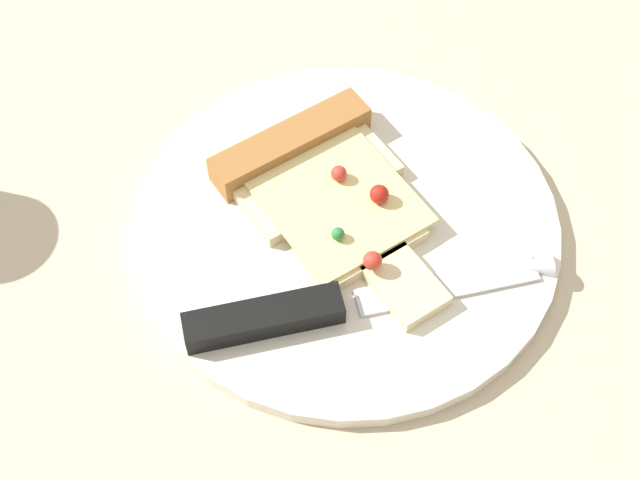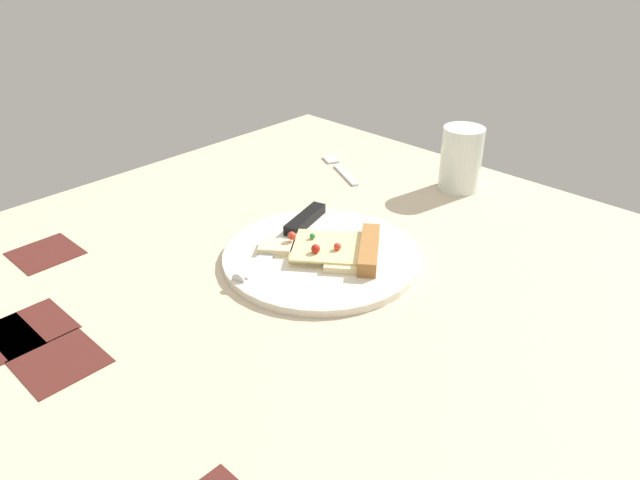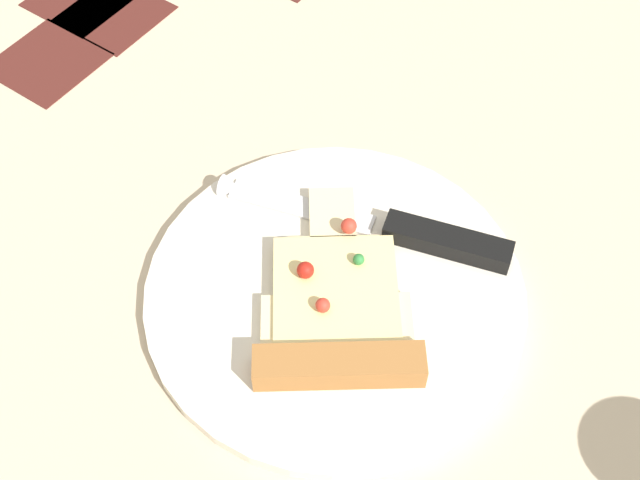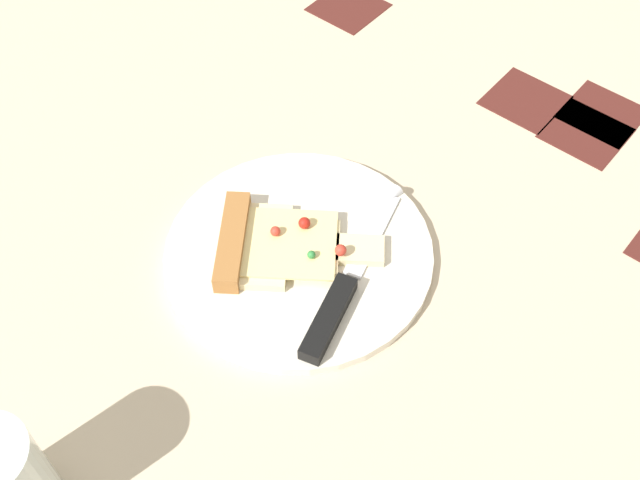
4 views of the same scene
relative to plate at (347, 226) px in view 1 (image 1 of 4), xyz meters
The scene contains 4 objects.
ground_plane 12.11cm from the plate, 53.18° to the right, with size 115.10×115.10×3.00cm.
plate is the anchor object (origin of this frame).
pizza_slice 2.91cm from the plate, 36.33° to the left, with size 18.62×16.63×2.60cm.
knife 7.03cm from the plate, behind, with size 8.70×23.64×2.45cm.
Camera 1 is at (-42.48, 9.53, 51.51)cm, focal length 51.04 mm.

